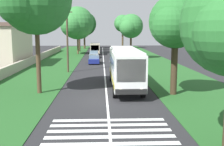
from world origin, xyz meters
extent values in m
plane|color=#262628|center=(0.00, 0.00, 0.00)|extent=(160.00, 160.00, 0.00)
cube|color=#235623|center=(15.00, 8.20, 0.02)|extent=(120.00, 8.00, 0.04)
cube|color=#235623|center=(15.00, -8.20, 0.02)|extent=(120.00, 8.00, 0.04)
cube|color=silver|center=(15.00, 0.00, 0.00)|extent=(110.00, 0.16, 0.01)
cube|color=white|center=(4.91, -1.80, 2.10)|extent=(11.00, 2.50, 2.90)
cube|color=slate|center=(5.21, -1.80, 2.62)|extent=(9.68, 2.54, 0.85)
cube|color=slate|center=(-0.55, -1.80, 2.45)|extent=(0.08, 2.20, 1.74)
cube|color=#B29E19|center=(4.91, -1.80, 1.10)|extent=(10.78, 2.53, 0.36)
cube|color=white|center=(4.91, -1.80, 3.64)|extent=(10.56, 2.30, 0.18)
cube|color=black|center=(-0.67, -1.80, 0.87)|extent=(0.16, 2.40, 0.40)
sphere|color=#F2EDCC|center=(-0.61, -1.00, 1.00)|extent=(0.24, 0.24, 0.24)
sphere|color=#F2EDCC|center=(-0.61, -2.60, 1.00)|extent=(0.24, 0.24, 0.24)
cylinder|color=black|center=(1.01, -0.65, 0.55)|extent=(1.10, 0.32, 1.10)
cylinder|color=black|center=(8.41, -0.65, 0.55)|extent=(1.10, 0.32, 1.10)
cylinder|color=black|center=(1.01, -2.95, 0.55)|extent=(1.10, 0.32, 1.10)
cylinder|color=black|center=(8.41, -2.95, 0.55)|extent=(1.10, 0.32, 1.10)
cube|color=silver|center=(-8.23, 0.00, 0.00)|extent=(0.45, 6.80, 0.01)
cube|color=silver|center=(-7.33, 0.00, 0.00)|extent=(0.45, 6.80, 0.01)
cube|color=silver|center=(-6.43, 0.00, 0.00)|extent=(0.45, 6.80, 0.01)
cube|color=silver|center=(-5.53, 0.00, 0.00)|extent=(0.45, 6.80, 0.01)
cube|color=silver|center=(-4.63, 0.00, 0.00)|extent=(0.45, 6.80, 0.01)
cube|color=navy|center=(24.86, 1.61, 0.53)|extent=(4.30, 1.75, 0.70)
cube|color=slate|center=(24.76, 1.61, 1.15)|extent=(2.00, 1.61, 0.55)
cylinder|color=black|center=(23.51, 2.39, 0.32)|extent=(0.64, 0.22, 0.64)
cylinder|color=black|center=(26.21, 2.39, 0.32)|extent=(0.64, 0.22, 0.64)
cylinder|color=black|center=(23.51, 0.83, 0.32)|extent=(0.64, 0.22, 0.64)
cylinder|color=black|center=(26.21, 0.83, 0.32)|extent=(0.64, 0.22, 0.64)
cube|color=gray|center=(34.78, 1.90, 0.53)|extent=(4.30, 1.75, 0.70)
cube|color=slate|center=(34.68, 1.90, 1.15)|extent=(2.00, 1.61, 0.55)
cylinder|color=black|center=(33.43, 2.68, 0.32)|extent=(0.64, 0.22, 0.64)
cylinder|color=black|center=(36.13, 2.68, 0.32)|extent=(0.64, 0.22, 0.64)
cylinder|color=black|center=(33.43, 1.12, 0.32)|extent=(0.64, 0.22, 0.64)
cylinder|color=black|center=(36.13, 1.12, 0.32)|extent=(0.64, 0.22, 0.64)
cube|color=#BFB299|center=(42.17, 1.78, 1.48)|extent=(6.00, 2.10, 2.10)
cube|color=slate|center=(42.37, 1.78, 1.86)|extent=(5.04, 2.13, 0.70)
cube|color=slate|center=(39.20, 1.78, 1.69)|extent=(0.06, 1.76, 1.18)
cylinder|color=black|center=(40.27, 2.73, 0.38)|extent=(0.76, 0.24, 0.76)
cylinder|color=black|center=(44.07, 2.73, 0.38)|extent=(0.76, 0.24, 0.76)
cylinder|color=black|center=(40.27, 0.83, 0.38)|extent=(0.76, 0.24, 0.76)
cylinder|color=black|center=(44.07, 0.83, 0.38)|extent=(0.76, 0.24, 0.76)
cylinder|color=#4C3826|center=(62.65, 5.39, 2.74)|extent=(0.53, 0.53, 5.39)
sphere|color=#1E5623|center=(62.65, 5.39, 7.39)|extent=(7.14, 7.14, 7.14)
sphere|color=#1E5623|center=(64.79, 5.39, 6.86)|extent=(4.88, 4.88, 4.88)
sphere|color=#1E5623|center=(60.87, 6.46, 6.86)|extent=(5.20, 5.20, 5.20)
cylinder|color=brown|center=(43.40, 5.80, 2.55)|extent=(0.39, 0.39, 5.02)
sphere|color=#337A38|center=(43.40, 5.80, 7.12)|extent=(7.48, 7.48, 7.48)
sphere|color=#337A38|center=(45.65, 5.80, 6.56)|extent=(4.24, 4.24, 4.24)
sphere|color=#337A38|center=(41.53, 6.92, 6.56)|extent=(5.09, 5.09, 5.09)
cylinder|color=#3D2D1E|center=(52.15, 6.07, 3.19)|extent=(0.41, 0.41, 6.30)
sphere|color=#286B2D|center=(52.15, 6.07, 7.82)|extent=(5.37, 5.37, 5.37)
sphere|color=#286B2D|center=(53.76, 6.07, 7.41)|extent=(4.00, 4.00, 4.00)
sphere|color=#286B2D|center=(50.80, 6.88, 7.41)|extent=(3.15, 3.15, 3.15)
cylinder|color=#4C3826|center=(2.90, 5.84, 3.22)|extent=(0.38, 0.38, 6.36)
sphere|color=#286B2D|center=(4.72, 5.84, 7.61)|extent=(3.78, 3.78, 3.78)
sphere|color=#286B2D|center=(1.39, 6.74, 7.61)|extent=(3.66, 3.66, 3.66)
cylinder|color=#3D2D1E|center=(1.95, -5.71, 2.49)|extent=(0.55, 0.55, 4.90)
sphere|color=#286B2D|center=(1.95, -5.71, 6.16)|extent=(4.44, 4.44, 4.44)
sphere|color=#286B2D|center=(3.28, -5.71, 5.83)|extent=(3.12, 3.12, 3.12)
sphere|color=#286B2D|center=(0.84, -5.04, 5.83)|extent=(3.03, 3.03, 3.03)
sphere|color=#286B2D|center=(-7.62, -5.33, 5.40)|extent=(3.21, 3.21, 3.21)
cylinder|color=#4C3826|center=(31.63, -5.23, 2.52)|extent=(0.38, 0.38, 4.96)
sphere|color=#337A38|center=(31.63, -5.23, 6.25)|extent=(4.55, 4.55, 4.55)
sphere|color=#337A38|center=(32.99, -5.23, 5.91)|extent=(2.60, 2.60, 2.60)
sphere|color=#337A38|center=(30.49, -4.55, 5.91)|extent=(3.10, 3.10, 3.10)
cylinder|color=#4C3826|center=(62.47, -6.07, 3.07)|extent=(0.52, 0.52, 6.07)
sphere|color=#337A38|center=(62.47, -6.07, 7.52)|extent=(5.14, 5.14, 5.14)
sphere|color=#337A38|center=(64.01, -6.07, 7.14)|extent=(3.42, 3.42, 3.42)
sphere|color=#337A38|center=(61.18, -5.30, 7.14)|extent=(3.08, 3.08, 3.08)
cylinder|color=#473828|center=(15.05, 4.77, 4.19)|extent=(0.24, 0.24, 8.30)
cube|color=#3D3326|center=(15.05, 4.77, 7.74)|extent=(0.12, 1.40, 0.12)
cube|color=#B2A893|center=(20.00, 11.60, 0.65)|extent=(70.00, 0.40, 1.23)
camera|label=1|loc=(-20.86, 0.44, 5.42)|focal=44.26mm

